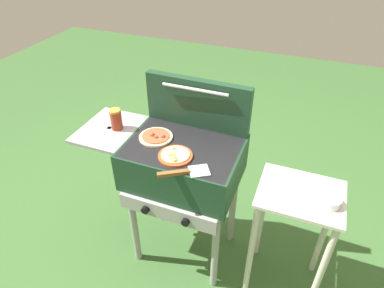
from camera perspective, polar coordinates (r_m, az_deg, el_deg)
The scene contains 9 objects.
ground_plane at distance 2.50m, azimuth -1.12°, elevation -17.12°, with size 8.00×8.00×0.00m, color #38602D.
grill at distance 1.95m, azimuth -1.80°, elevation -3.58°, with size 0.96×0.53×0.90m.
grill_lid_open at distance 1.95m, azimuth 0.93°, elevation 6.91°, with size 0.63×0.08×0.30m.
pizza_cheese at distance 1.77m, azimuth -2.93°, elevation -1.94°, with size 0.18×0.18×0.04m.
pizza_pepperoni at distance 1.92m, azimuth -6.15°, elevation 1.24°, with size 0.19×0.19×0.04m.
sauce_jar at distance 2.01m, azimuth -12.73°, elevation 4.10°, with size 0.07×0.07×0.13m.
spatula at distance 1.67m, azimuth -1.37°, elevation -4.81°, with size 0.25×0.19×0.02m.
prep_table at distance 2.00m, azimuth 16.89°, elevation -12.47°, with size 0.44×0.36×0.77m.
topping_bowl_near at distance 1.82m, azimuth 22.32°, elevation -8.95°, with size 0.11×0.11×0.04m.
Camera 1 is at (0.59, -1.38, 1.99)m, focal length 31.45 mm.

